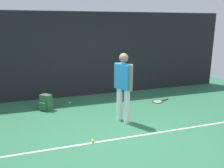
# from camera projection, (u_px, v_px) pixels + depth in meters

# --- Properties ---
(ground_plane) EXTENTS (12.00, 12.00, 0.00)m
(ground_plane) POSITION_uv_depth(u_px,v_px,m) (118.00, 131.00, 5.44)
(ground_plane) COLOR #2D6B47
(back_fence) EXTENTS (10.00, 0.10, 2.74)m
(back_fence) POSITION_uv_depth(u_px,v_px,m) (87.00, 55.00, 7.87)
(back_fence) COLOR black
(back_fence) RESTS_ON ground
(court_line) EXTENTS (9.00, 0.05, 0.00)m
(court_line) POSITION_uv_depth(u_px,v_px,m) (124.00, 138.00, 5.09)
(court_line) COLOR white
(court_line) RESTS_ON ground
(tennis_player) EXTENTS (0.39, 0.48, 1.70)m
(tennis_player) POSITION_uv_depth(u_px,v_px,m) (123.00, 84.00, 5.72)
(tennis_player) COLOR white
(tennis_player) RESTS_ON ground
(tennis_racket) EXTENTS (0.64, 0.39, 0.03)m
(tennis_racket) POSITION_uv_depth(u_px,v_px,m) (158.00, 101.00, 7.44)
(tennis_racket) COLOR black
(tennis_racket) RESTS_ON ground
(backpack) EXTENTS (0.38, 0.38, 0.44)m
(backpack) POSITION_uv_depth(u_px,v_px,m) (46.00, 103.00, 6.71)
(backpack) COLOR #2D6038
(backpack) RESTS_ON ground
(tennis_ball_near_player) EXTENTS (0.07, 0.07, 0.07)m
(tennis_ball_near_player) POSITION_uv_depth(u_px,v_px,m) (70.00, 103.00, 7.25)
(tennis_ball_near_player) COLOR #CCE033
(tennis_ball_near_player) RESTS_ON ground
(tennis_ball_by_fence) EXTENTS (0.07, 0.07, 0.07)m
(tennis_ball_by_fence) POSITION_uv_depth(u_px,v_px,m) (93.00, 141.00, 4.89)
(tennis_ball_by_fence) COLOR #CCE033
(tennis_ball_by_fence) RESTS_ON ground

